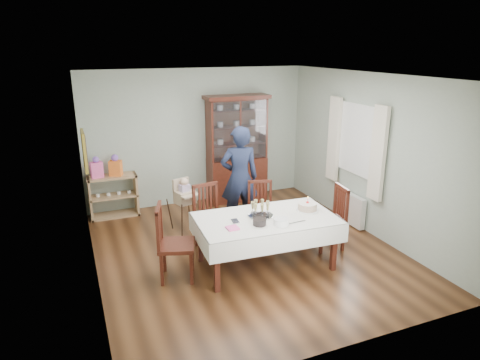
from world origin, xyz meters
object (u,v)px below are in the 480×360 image
chair_far_right (261,221)px  gift_bag_pink (97,168)px  chair_end_right (328,230)px  woman (240,178)px  dining_table (266,241)px  birthday_cake (307,207)px  china_cabinet (237,147)px  sideboard (114,196)px  champagne_tray (260,212)px  chair_far_left (211,230)px  chair_end_left (176,257)px  high_chair (185,210)px  gift_bag_orange (115,166)px

chair_far_right → gift_bag_pink: bearing=159.5°
chair_end_right → woman: woman is taller
dining_table → birthday_cake: 0.81m
china_cabinet → sideboard: china_cabinet is taller
sideboard → birthday_cake: size_ratio=2.78×
dining_table → chair_end_right: chair_end_right is taller
china_cabinet → champagne_tray: bearing=-104.9°
chair_far_left → chair_end_left: (-0.76, -0.72, 0.01)m
sideboard → high_chair: bearing=-45.6°
woman → birthday_cake: woman is taller
chair_end_right → high_chair: 2.47m
chair_far_left → champagne_tray: 1.07m
chair_far_right → gift_bag_orange: (-2.10, 1.88, 0.70)m
high_chair → gift_bag_orange: gift_bag_orange is taller
chair_far_right → gift_bag_pink: 3.15m
dining_table → high_chair: bearing=113.3°
chair_end_right → woman: (-1.01, 1.29, 0.61)m
china_cabinet → woman: 1.45m
chair_far_left → champagne_tray: size_ratio=2.76×
woman → gift_bag_orange: bearing=-25.1°
gift_bag_pink → chair_far_left: bearing=-51.7°
champagne_tray → gift_bag_orange: size_ratio=0.92×
chair_far_right → high_chair: (-1.09, 0.78, 0.09)m
chair_far_left → dining_table: bearing=-66.0°
high_chair → birthday_cake: (1.42, -1.70, 0.45)m
high_chair → gift_bag_pink: (-1.34, 1.10, 0.61)m
dining_table → birthday_cake: (0.68, 0.01, 0.43)m
high_chair → woman: bearing=-33.0°
woman → birthday_cake: (0.50, -1.44, -0.10)m
chair_end_right → champagne_tray: (-1.25, -0.10, 0.53)m
chair_end_right → champagne_tray: size_ratio=2.73×
high_chair → sideboard: bearing=117.0°
china_cabinet → birthday_cake: 2.81m
chair_far_left → chair_end_right: size_ratio=1.01×
china_cabinet → champagne_tray: (-0.73, -2.74, -0.30)m
chair_far_right → high_chair: bearing=161.6°
chair_end_left → high_chair: size_ratio=1.14×
dining_table → chair_far_left: size_ratio=2.01×
sideboard → chair_end_left: chair_end_left is taller
champagne_tray → gift_bag_pink: size_ratio=0.93×
chair_end_right → chair_far_right: bearing=-125.0°
china_cabinet → woman: china_cabinet is taller
sideboard → chair_far_left: size_ratio=0.88×
chair_end_left → gift_bag_pink: 2.84m
champagne_tray → gift_bag_pink: 3.41m
chair_end_right → champagne_tray: bearing=-78.1°
champagne_tray → chair_far_right: bearing=64.4°
dining_table → chair_end_right: (1.19, 0.17, -0.08)m
china_cabinet → sideboard: (-2.50, 0.02, -0.72)m
gift_bag_pink → gift_bag_orange: bearing=0.0°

